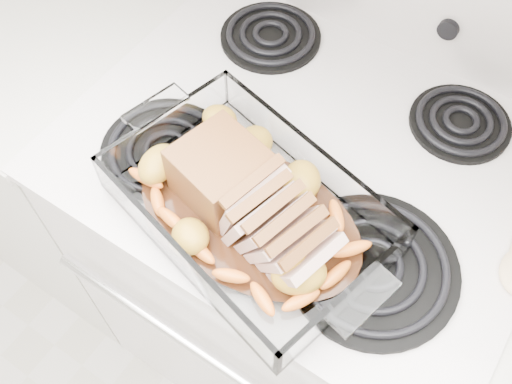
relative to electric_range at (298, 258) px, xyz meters
The scene contains 5 objects.
electric_range is the anchor object (origin of this frame).
counter_left 0.67m from the electric_range, behind, with size 0.58×0.68×0.93m.
baking_dish 0.52m from the electric_range, 90.60° to the right, with size 0.40×0.26×0.08m.
pork_roast 0.55m from the electric_range, 95.29° to the right, with size 0.27×0.12×0.10m.
roast_vegetables 0.52m from the electric_range, 92.29° to the right, with size 0.38×0.21×0.05m.
Camera 1 is at (0.24, 1.11, 1.69)m, focal length 40.00 mm.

